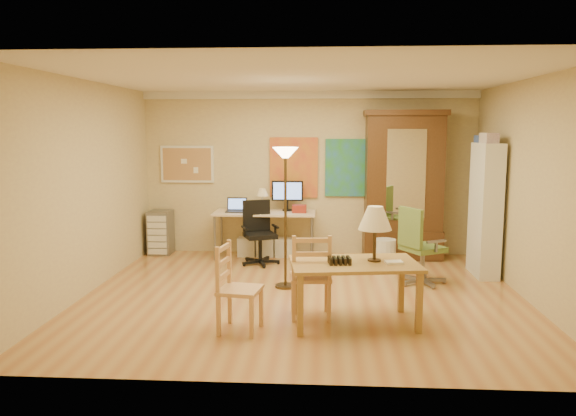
# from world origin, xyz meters

# --- Properties ---
(floor) EXTENTS (5.50, 5.50, 0.00)m
(floor) POSITION_xyz_m (0.00, 0.00, 0.00)
(floor) COLOR #AC6E3D
(floor) RESTS_ON ground
(crown_molding) EXTENTS (5.50, 0.08, 0.12)m
(crown_molding) POSITION_xyz_m (0.00, 2.46, 2.64)
(crown_molding) COLOR white
(crown_molding) RESTS_ON floor
(corkboard) EXTENTS (0.90, 0.04, 0.62)m
(corkboard) POSITION_xyz_m (-2.05, 2.47, 1.50)
(corkboard) COLOR tan
(corkboard) RESTS_ON floor
(art_panel_left) EXTENTS (0.80, 0.04, 1.00)m
(art_panel_left) POSITION_xyz_m (-0.25, 2.47, 1.45)
(art_panel_left) COLOR gold
(art_panel_left) RESTS_ON floor
(art_panel_right) EXTENTS (0.75, 0.04, 0.95)m
(art_panel_right) POSITION_xyz_m (0.65, 2.47, 1.45)
(art_panel_right) COLOR teal
(art_panel_right) RESTS_ON floor
(dining_table) EXTENTS (1.45, 0.98, 1.27)m
(dining_table) POSITION_xyz_m (0.66, -0.96, 0.80)
(dining_table) COLOR brown
(dining_table) RESTS_ON floor
(ladder_chair_back) EXTENTS (0.48, 0.46, 0.96)m
(ladder_chair_back) POSITION_xyz_m (0.12, -0.84, 0.45)
(ladder_chair_back) COLOR tan
(ladder_chair_back) RESTS_ON floor
(ladder_chair_left) EXTENTS (0.47, 0.48, 0.92)m
(ladder_chair_left) POSITION_xyz_m (-0.64, -1.29, 0.43)
(ladder_chair_left) COLOR tan
(ladder_chair_left) RESTS_ON floor
(torchiere_lamp) EXTENTS (0.34, 0.34, 1.85)m
(torchiere_lamp) POSITION_xyz_m (-0.25, 0.36, 1.49)
(torchiere_lamp) COLOR #3D2E18
(torchiere_lamp) RESTS_ON floor
(computer_desk) EXTENTS (1.65, 0.72, 1.24)m
(computer_desk) POSITION_xyz_m (-0.67, 2.16, 0.46)
(computer_desk) COLOR beige
(computer_desk) RESTS_ON floor
(office_chair_black) EXTENTS (0.61, 0.61, 0.98)m
(office_chair_black) POSITION_xyz_m (-0.74, 1.65, 0.26)
(office_chair_black) COLOR black
(office_chair_black) RESTS_ON floor
(office_chair_green) EXTENTS (0.65, 0.65, 1.05)m
(office_chair_green) POSITION_xyz_m (1.57, 0.65, 0.28)
(office_chair_green) COLOR slate
(office_chair_green) RESTS_ON floor
(drawer_cart) EXTENTS (0.37, 0.44, 0.73)m
(drawer_cart) POSITION_xyz_m (-2.48, 2.25, 0.37)
(drawer_cart) COLOR slate
(drawer_cart) RESTS_ON floor
(armoire) EXTENTS (1.30, 0.62, 2.38)m
(armoire) POSITION_xyz_m (1.53, 2.24, 1.04)
(armoire) COLOR #3C2310
(armoire) RESTS_ON floor
(bookshelf) EXTENTS (0.28, 0.76, 1.89)m
(bookshelf) POSITION_xyz_m (2.55, 1.18, 0.94)
(bookshelf) COLOR white
(bookshelf) RESTS_ON floor
(wastebin) EXTENTS (0.34, 0.34, 0.43)m
(wastebin) POSITION_xyz_m (1.19, 1.58, 0.21)
(wastebin) COLOR silver
(wastebin) RESTS_ON floor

